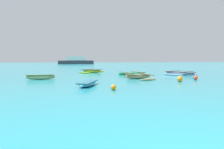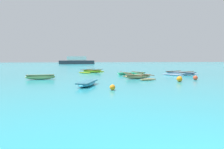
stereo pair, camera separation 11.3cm
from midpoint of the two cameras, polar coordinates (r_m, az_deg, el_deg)
The scene contains 10 objects.
moored_boat_0 at distance 25.72m, azimuth 18.69°, elevation 0.38°, with size 4.43×4.28×0.45m.
moored_boat_1 at distance 19.71m, azimuth 7.31°, elevation -0.55°, with size 2.82×4.19×0.47m.
moored_boat_2 at distance 24.60m, azimuth 5.46°, elevation 0.31°, with size 3.96×3.60×0.34m.
moored_boat_3 at distance 28.39m, azimuth -5.92°, elevation 0.97°, with size 3.88×4.16×0.47m.
moored_boat_4 at distance 14.45m, azimuth -7.14°, elevation -2.49°, with size 1.83×3.10×0.33m.
moored_boat_5 at distance 19.89m, azimuth -19.92°, elevation -0.64°, with size 2.74×0.75×0.46m.
mooring_buoy_0 at distance 17.79m, azimuth 18.59°, elevation -1.21°, with size 0.48×0.48×0.48m.
mooring_buoy_1 at distance 12.33m, azimuth 0.11°, elevation -3.69°, with size 0.35×0.35×0.35m.
mooring_buoy_2 at distance 19.82m, azimuth 22.57°, elevation -0.86°, with size 0.41×0.41×0.41m.
distant_ferry at distance 79.54m, azimuth -10.28°, elevation 3.84°, with size 13.55×2.98×2.98m.
Camera 1 is at (-2.48, -1.44, 1.92)m, focal length 32.00 mm.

